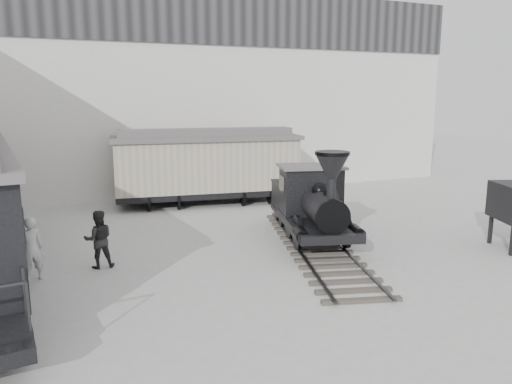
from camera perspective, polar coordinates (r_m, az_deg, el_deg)
name	(u,v)px	position (r m, az deg, el deg)	size (l,w,h in m)	color
ground	(311,279)	(15.07, 6.29, -9.89)	(90.00, 90.00, 0.00)	#9E9E9B
north_wall	(178,92)	(28.10, -8.89, 11.22)	(34.00, 2.51, 11.00)	silver
locomotive	(313,208)	(18.37, 6.49, -1.82)	(4.84, 10.25, 3.54)	#3B3631
boxcar	(207,165)	(24.96, -5.61, 3.12)	(9.52, 4.10, 3.77)	black
visitor_a	(31,249)	(16.01, -24.32, -5.94)	(0.70, 0.46, 1.92)	#B5B6B3
visitor_b	(99,239)	(16.45, -17.55, -5.17)	(0.90, 0.70, 1.84)	black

